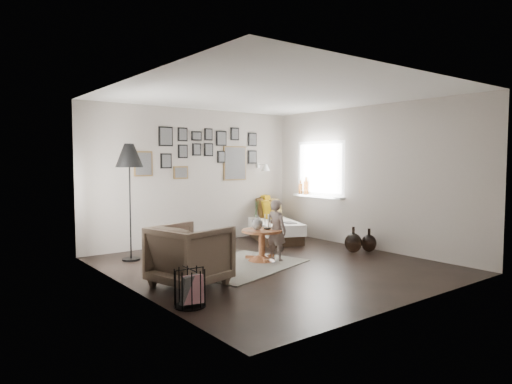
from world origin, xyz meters
TOP-DOWN VIEW (x-y plane):
  - ground at (0.00, 0.00)m, footprint 4.80×4.80m
  - wall_back at (0.00, 2.40)m, footprint 4.50×0.00m
  - wall_front at (0.00, -2.40)m, footprint 4.50×0.00m
  - wall_left at (-2.25, 0.00)m, footprint 0.00×4.80m
  - wall_right at (2.25, 0.00)m, footprint 0.00×4.80m
  - ceiling at (0.00, 0.00)m, footprint 4.80×4.80m
  - door_left at (-2.23, 1.20)m, footprint 0.00×2.14m
  - window_right at (2.18, 1.34)m, footprint 0.15×1.32m
  - gallery_wall at (0.29, 2.38)m, footprint 2.74×0.03m
  - wall_sconce at (1.55, 2.13)m, footprint 0.18×0.36m
  - rug at (-0.43, 0.25)m, footprint 2.23×1.85m
  - pedestal_table at (0.03, 0.33)m, footprint 0.65×0.65m
  - vase at (-0.05, 0.35)m, footprint 0.18×0.18m
  - candles at (0.14, 0.33)m, footprint 0.11×0.11m
  - daybed at (1.46, 1.84)m, footprint 1.38×1.92m
  - magazine_on_daybed at (1.40, 1.20)m, footprint 0.25×0.30m
  - armchair at (-1.58, -0.23)m, footprint 1.04×1.02m
  - armchair_cushion at (-1.55, -0.18)m, footprint 0.42×0.43m
  - floor_lamp at (-1.60, 1.67)m, footprint 0.44×0.44m
  - magazine_basket at (-2.00, -0.96)m, footprint 0.35×0.35m
  - demijohn_large at (1.72, -0.11)m, footprint 0.30×0.30m
  - demijohn_small at (2.00, -0.23)m, footprint 0.27×0.27m
  - child at (0.24, 0.21)m, footprint 0.31×0.41m

SIDE VIEW (x-z plane):
  - ground at x=0.00m, z-range 0.00..0.00m
  - rug at x=-0.43m, z-range 0.00..0.01m
  - demijohn_small at x=2.00m, z-range -0.05..0.36m
  - demijohn_large at x=1.72m, z-range -0.05..0.40m
  - magazine_basket at x=-2.00m, z-range 0.00..0.42m
  - pedestal_table at x=0.03m, z-range -0.02..0.49m
  - daybed at x=1.46m, z-range -0.16..0.71m
  - armchair at x=-1.58m, z-range 0.00..0.79m
  - magazine_on_daybed at x=1.40m, z-range 0.40..0.41m
  - armchair_cushion at x=-1.55m, z-range 0.40..0.56m
  - child at x=0.24m, z-range 0.00..0.99m
  - candles at x=0.14m, z-range 0.50..0.74m
  - vase at x=-0.05m, z-range 0.42..0.88m
  - window_right at x=2.18m, z-range 0.28..1.58m
  - door_left at x=-2.23m, z-range -0.02..2.12m
  - wall_back at x=0.00m, z-range -0.95..3.55m
  - wall_front at x=0.00m, z-range -0.95..3.55m
  - wall_left at x=-2.25m, z-range -1.10..3.70m
  - wall_right at x=2.25m, z-range -1.10..3.70m
  - wall_sconce at x=1.55m, z-range 1.38..1.54m
  - floor_lamp at x=-1.60m, z-range 0.68..2.56m
  - gallery_wall at x=0.29m, z-range 1.20..2.28m
  - ceiling at x=0.00m, z-range 2.60..2.60m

